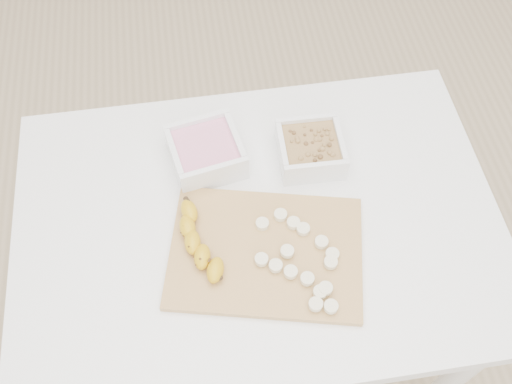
{
  "coord_description": "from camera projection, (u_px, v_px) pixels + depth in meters",
  "views": [
    {
      "loc": [
        -0.09,
        -0.56,
        1.77
      ],
      "look_at": [
        0.0,
        0.03,
        0.81
      ],
      "focal_mm": 40.0,
      "sensor_mm": 36.0,
      "label": 1
    }
  ],
  "objects": [
    {
      "name": "banana_slices",
      "position": [
        302.0,
        260.0,
        1.1
      ],
      "size": [
        0.16,
        0.23,
        0.02
      ],
      "color": "beige",
      "rests_on": "cutting_board"
    },
    {
      "name": "ground",
      "position": [
        257.0,
        335.0,
        1.81
      ],
      "size": [
        3.5,
        3.5,
        0.0
      ],
      "primitive_type": "plane",
      "color": "#C6AD89",
      "rests_on": "ground"
    },
    {
      "name": "bowl_granola",
      "position": [
        310.0,
        149.0,
        1.23
      ],
      "size": [
        0.14,
        0.14,
        0.06
      ],
      "color": "white",
      "rests_on": "table"
    },
    {
      "name": "bowl_yogurt",
      "position": [
        206.0,
        152.0,
        1.22
      ],
      "size": [
        0.17,
        0.17,
        0.07
      ],
      "color": "white",
      "rests_on": "table"
    },
    {
      "name": "cutting_board",
      "position": [
        266.0,
        252.0,
        1.12
      ],
      "size": [
        0.43,
        0.35,
        0.01
      ],
      "primitive_type": "cube",
      "rotation": [
        0.0,
        0.0,
        -0.23
      ],
      "color": "tan",
      "rests_on": "table"
    },
    {
      "name": "table",
      "position": [
        258.0,
        241.0,
        1.25
      ],
      "size": [
        1.0,
        0.7,
        0.75
      ],
      "color": "white",
      "rests_on": "ground"
    },
    {
      "name": "banana",
      "position": [
        200.0,
        243.0,
        1.11
      ],
      "size": [
        0.06,
        0.19,
        0.03
      ],
      "primitive_type": null,
      "rotation": [
        0.0,
        0.0,
        0.07
      ],
      "color": "gold",
      "rests_on": "cutting_board"
    }
  ]
}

